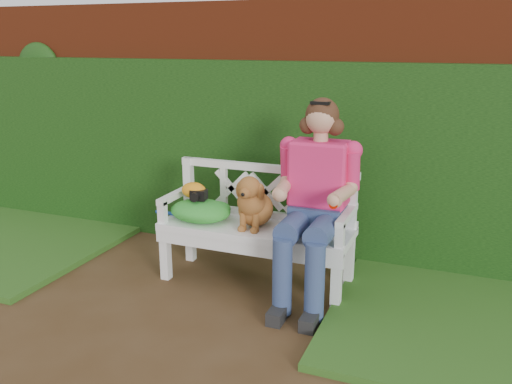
% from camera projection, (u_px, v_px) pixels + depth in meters
% --- Properties ---
extents(ground, '(60.00, 60.00, 0.00)m').
position_uv_depth(ground, '(147.00, 328.00, 3.66)').
color(ground, '#412A15').
extents(brick_wall, '(10.00, 0.30, 2.20)m').
position_uv_depth(brick_wall, '(252.00, 125.00, 5.05)').
color(brick_wall, maroon).
rests_on(brick_wall, ground).
extents(ivy_hedge, '(10.00, 0.18, 1.70)m').
position_uv_depth(ivy_hedge, '(243.00, 156.00, 4.92)').
color(ivy_hedge, '#255717').
rests_on(ivy_hedge, ground).
extents(garden_bench, '(1.64, 0.78, 0.48)m').
position_uv_depth(garden_bench, '(256.00, 254.00, 4.28)').
color(garden_bench, white).
rests_on(garden_bench, ground).
extents(seated_woman, '(0.87, 1.00, 1.50)m').
position_uv_depth(seated_woman, '(317.00, 200.00, 3.95)').
color(seated_woman, '#E6506C').
rests_on(seated_woman, ground).
extents(dog, '(0.35, 0.44, 0.43)m').
position_uv_depth(dog, '(254.00, 200.00, 4.13)').
color(dog, olive).
rests_on(dog, garden_bench).
extents(tennis_racket, '(0.63, 0.41, 0.03)m').
position_uv_depth(tennis_racket, '(197.00, 217.00, 4.37)').
color(tennis_racket, silver).
rests_on(tennis_racket, garden_bench).
extents(green_bag, '(0.60, 0.53, 0.17)m').
position_uv_depth(green_bag, '(200.00, 210.00, 4.31)').
color(green_bag, green).
rests_on(green_bag, garden_bench).
extents(camera_item, '(0.13, 0.11, 0.08)m').
position_uv_depth(camera_item, '(199.00, 195.00, 4.28)').
color(camera_item, black).
rests_on(camera_item, green_bag).
extents(baseball_glove, '(0.24, 0.21, 0.13)m').
position_uv_depth(baseball_glove, '(194.00, 190.00, 4.32)').
color(baseball_glove, orange).
rests_on(baseball_glove, green_bag).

